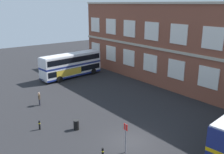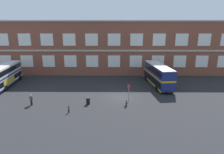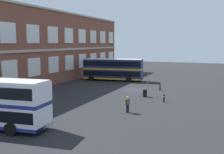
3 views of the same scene
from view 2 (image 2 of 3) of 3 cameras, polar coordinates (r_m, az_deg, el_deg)
The scene contains 9 objects.
ground_plane at distance 34.15m, azimuth 2.47°, elevation -4.78°, with size 120.00×120.00×0.00m, color #232326.
brick_terminal_building at distance 48.37m, azimuth 0.60°, elevation 8.64°, with size 55.24×8.19×12.55m.
double_decker_near at distance 43.08m, azimuth -28.91°, elevation 0.52°, with size 3.74×11.21×4.07m.
double_decker_middle at distance 38.99m, azimuth 13.34°, elevation 0.67°, with size 3.89×11.23×4.07m.
waiting_passenger at distance 31.39m, azimuth -22.63°, elevation -6.01°, with size 0.62×0.38×1.70m.
bus_stand_flag at distance 30.32m, azimuth 4.92°, elevation -4.16°, with size 0.44×0.10×2.70m.
station_litter_bin at distance 29.72m, azimuth -7.03°, elevation -6.93°, with size 0.60×0.60×1.03m.
safety_bollard_west at distance 27.46m, azimuth -12.58°, elevation -9.18°, with size 0.19×0.19×0.95m.
safety_bollard_east at distance 28.80m, azimuth 4.18°, elevation -7.65°, with size 0.19×0.19×0.95m.
Camera 2 is at (-1.15, -30.07, 11.66)m, focal length 31.19 mm.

